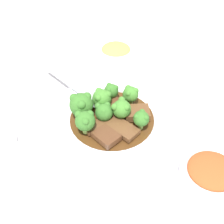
{
  "coord_description": "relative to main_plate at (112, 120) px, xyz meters",
  "views": [
    {
      "loc": [
        -0.42,
        0.23,
        0.48
      ],
      "look_at": [
        0.0,
        0.0,
        0.03
      ],
      "focal_mm": 50.0,
      "sensor_mm": 36.0,
      "label": 1
    }
  ],
  "objects": [
    {
      "name": "broccoli_floret_0",
      "position": [
        0.03,
        0.01,
        0.04
      ],
      "size": [
        0.04,
        0.04,
        0.05
      ],
      "color": "#7FA84C",
      "rests_on": "main_plate"
    },
    {
      "name": "beef_strip_4",
      "position": [
        0.02,
        -0.02,
        0.01
      ],
      "size": [
        0.06,
        0.06,
        0.01
      ],
      "color": "#56331E",
      "rests_on": "main_plate"
    },
    {
      "name": "serving_spoon",
      "position": [
        0.08,
        0.02,
        0.02
      ],
      "size": [
        0.2,
        0.08,
        0.01
      ],
      "color": "#B7B7BC",
      "rests_on": "main_plate"
    },
    {
      "name": "broccoli_floret_3",
      "position": [
        0.02,
        -0.06,
        0.04
      ],
      "size": [
        0.04,
        0.04,
        0.04
      ],
      "color": "#7FA84C",
      "rests_on": "main_plate"
    },
    {
      "name": "broccoli_floret_5",
      "position": [
        -0.06,
        -0.04,
        0.04
      ],
      "size": [
        0.03,
        0.03,
        0.04
      ],
      "color": "#8EB756",
      "rests_on": "main_plate"
    },
    {
      "name": "broccoli_floret_2",
      "position": [
        -0.01,
        -0.02,
        0.04
      ],
      "size": [
        0.04,
        0.04,
        0.05
      ],
      "color": "#7FA84C",
      "rests_on": "main_plate"
    },
    {
      "name": "broccoli_floret_1",
      "position": [
        0.0,
        0.02,
        0.03
      ],
      "size": [
        0.04,
        0.04,
        0.04
      ],
      "color": "#8EB756",
      "rests_on": "main_plate"
    },
    {
      "name": "broccoli_floret_7",
      "position": [
        -0.01,
        0.07,
        0.04
      ],
      "size": [
        0.04,
        0.04,
        0.05
      ],
      "color": "#8EB756",
      "rests_on": "main_plate"
    },
    {
      "name": "main_plate",
      "position": [
        0.0,
        0.0,
        0.0
      ],
      "size": [
        0.29,
        0.29,
        0.02
      ],
      "color": "white",
      "rests_on": "ground_plane"
    },
    {
      "name": "beef_strip_2",
      "position": [
        -0.04,
        -0.0,
        0.01
      ],
      "size": [
        0.07,
        0.06,
        0.01
      ],
      "color": "brown",
      "rests_on": "main_plate"
    },
    {
      "name": "ground_plane",
      "position": [
        0.0,
        0.0,
        -0.01
      ],
      "size": [
        4.0,
        4.0,
        0.0
      ],
      "primitive_type": "plane",
      "color": "silver"
    },
    {
      "name": "side_bowl_appetizer",
      "position": [
        0.2,
        -0.12,
        0.01
      ],
      "size": [
        0.1,
        0.1,
        0.05
      ],
      "color": "white",
      "rests_on": "ground_plane"
    },
    {
      "name": "beef_strip_1",
      "position": [
        -0.05,
        0.04,
        0.02
      ],
      "size": [
        0.06,
        0.05,
        0.01
      ],
      "color": "#56331E",
      "rests_on": "main_plate"
    },
    {
      "name": "beef_strip_3",
      "position": [
        -0.02,
        -0.05,
        0.02
      ],
      "size": [
        0.06,
        0.06,
        0.02
      ],
      "color": "brown",
      "rests_on": "main_plate"
    },
    {
      "name": "broccoli_floret_4",
      "position": [
        0.03,
        0.05,
        0.04
      ],
      "size": [
        0.05,
        0.05,
        0.06
      ],
      "color": "#8EB756",
      "rests_on": "main_plate"
    },
    {
      "name": "sauce_dish",
      "position": [
        0.06,
        0.23,
        -0.0
      ],
      "size": [
        0.07,
        0.07,
        0.01
      ],
      "color": "white",
      "rests_on": "ground_plane"
    },
    {
      "name": "side_bowl_kimchi",
      "position": [
        -0.21,
        -0.08,
        0.01
      ],
      "size": [
        0.11,
        0.11,
        0.04
      ],
      "color": "white",
      "rests_on": "ground_plane"
    },
    {
      "name": "beef_strip_0",
      "position": [
        -0.01,
        0.04,
        0.01
      ],
      "size": [
        0.03,
        0.06,
        0.01
      ],
      "color": "brown",
      "rests_on": "main_plate"
    },
    {
      "name": "broccoli_floret_6",
      "position": [
        0.05,
        -0.03,
        0.03
      ],
      "size": [
        0.03,
        0.03,
        0.04
      ],
      "color": "#7FA84C",
      "rests_on": "main_plate"
    }
  ]
}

